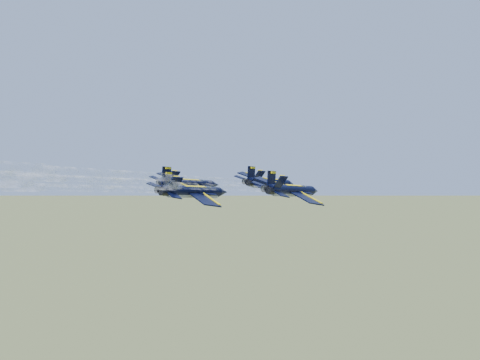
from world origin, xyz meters
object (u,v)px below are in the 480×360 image
(jet_left, at_px, (190,184))
(jet_slot, at_px, (194,191))
(jet_right, at_px, (292,190))
(jet_lead, at_px, (270,183))

(jet_left, xyz_separation_m, jet_slot, (6.61, -12.62, 0.00))
(jet_left, relative_size, jet_right, 1.00)
(jet_lead, distance_m, jet_left, 14.79)
(jet_lead, relative_size, jet_right, 1.00)
(jet_left, relative_size, jet_slot, 1.00)
(jet_lead, bearing_deg, jet_slot, -91.89)
(jet_right, relative_size, jet_slot, 1.00)
(jet_left, bearing_deg, jet_right, 2.47)
(jet_lead, distance_m, jet_right, 13.92)
(jet_left, bearing_deg, jet_lead, 42.99)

